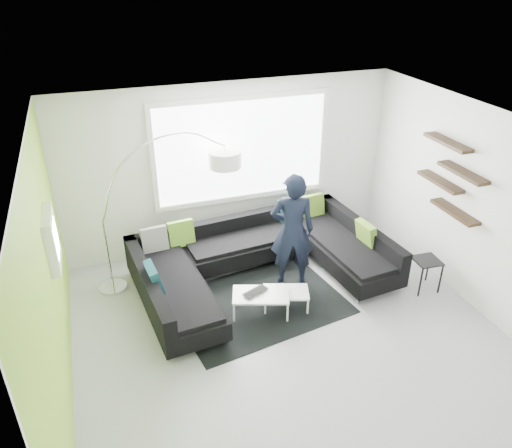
{
  "coord_description": "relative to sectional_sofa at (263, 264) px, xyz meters",
  "views": [
    {
      "loc": [
        -2.11,
        -4.83,
        4.47
      ],
      "look_at": [
        -0.11,
        0.9,
        1.18
      ],
      "focal_mm": 35.0,
      "sensor_mm": 36.0,
      "label": 1
    }
  ],
  "objects": [
    {
      "name": "coffee_table",
      "position": [
        -0.09,
        -0.68,
        -0.19
      ],
      "size": [
        1.13,
        0.87,
        0.33
      ],
      "primitive_type": "cube",
      "rotation": [
        0.0,
        0.0,
        -0.33
      ],
      "color": "white",
      "rests_on": "ground"
    },
    {
      "name": "arc_lamp",
      "position": [
        -2.2,
        0.61,
        0.8
      ],
      "size": [
        2.13,
        0.57,
        2.3
      ],
      "primitive_type": null,
      "rotation": [
        0.0,
        0.0,
        0.02
      ],
      "color": "silver",
      "rests_on": "ground"
    },
    {
      "name": "rug",
      "position": [
        -0.25,
        -0.47,
        -0.34
      ],
      "size": [
        2.62,
        2.08,
        0.01
      ],
      "primitive_type": "cube",
      "rotation": [
        0.0,
        0.0,
        0.16
      ],
      "color": "black",
      "rests_on": "ground"
    },
    {
      "name": "person",
      "position": [
        0.41,
        -0.1,
        0.55
      ],
      "size": [
        0.91,
        0.82,
        1.8
      ],
      "primitive_type": "imported",
      "rotation": [
        0.0,
        0.0,
        2.83
      ],
      "color": "black",
      "rests_on": "ground"
    },
    {
      "name": "ground",
      "position": [
        -0.09,
        -1.13,
        -0.35
      ],
      "size": [
        5.5,
        5.5,
        0.0
      ],
      "primitive_type": "plane",
      "color": "gray",
      "rests_on": "ground"
    },
    {
      "name": "laptop",
      "position": [
        -0.32,
        -0.68,
        -0.01
      ],
      "size": [
        0.55,
        0.51,
        0.03
      ],
      "primitive_type": "imported",
      "rotation": [
        0.0,
        0.0,
        0.4
      ],
      "color": "black",
      "rests_on": "coffee_table"
    },
    {
      "name": "sectional_sofa",
      "position": [
        0.0,
        0.0,
        0.0
      ],
      "size": [
        3.88,
        2.62,
        0.79
      ],
      "rotation": [
        0.0,
        0.0,
        0.09
      ],
      "color": "black",
      "rests_on": "ground"
    },
    {
      "name": "room_shell",
      "position": [
        -0.05,
        -0.92,
        1.46
      ],
      "size": [
        5.54,
        5.04,
        2.82
      ],
      "color": "silver",
      "rests_on": "ground"
    },
    {
      "name": "side_table",
      "position": [
        2.23,
        -0.93,
        -0.1
      ],
      "size": [
        0.39,
        0.39,
        0.51
      ],
      "primitive_type": "cube",
      "rotation": [
        0.0,
        0.0,
        -0.07
      ],
      "color": "black",
      "rests_on": "ground"
    }
  ]
}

